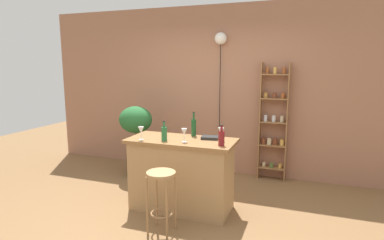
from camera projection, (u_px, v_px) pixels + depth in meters
name	position (u px, v px, depth m)	size (l,w,h in m)	color
ground	(173.00, 219.00, 3.84)	(12.00, 12.00, 0.00)	brown
back_wall	(217.00, 90.00, 5.41)	(6.40, 0.10, 2.80)	#9E6B51
kitchen_counter	(182.00, 174.00, 4.04)	(1.34, 0.62, 0.92)	#A87F51
bar_stool	(161.00, 188.00, 3.45)	(0.32, 0.32, 0.70)	#997047
spice_shelf	(273.00, 122.00, 5.03)	(0.43, 0.15, 1.87)	olive
plant_stool	(137.00, 165.00, 5.31)	(0.34, 0.34, 0.38)	#2D2823
potted_plant	(136.00, 123.00, 5.19)	(0.55, 0.49, 0.79)	#514C47
bottle_sauce_amber	(194.00, 127.00, 4.12)	(0.06, 0.06, 0.32)	#194C23
bottle_spirits_clear	(164.00, 133.00, 3.86)	(0.07, 0.07, 0.25)	#236638
bottle_olive_oil	(221.00, 138.00, 3.63)	(0.07, 0.07, 0.25)	maroon
wine_glass_left	(221.00, 131.00, 3.86)	(0.07, 0.07, 0.16)	silver
wine_glass_center	(141.00, 130.00, 3.91)	(0.07, 0.07, 0.16)	silver
wine_glass_right	(184.00, 132.00, 3.80)	(0.07, 0.07, 0.16)	silver
cookbook	(210.00, 138.00, 3.97)	(0.21, 0.15, 0.04)	black
pendant_globe_light	(221.00, 41.00, 5.14)	(0.20, 0.20, 2.35)	black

